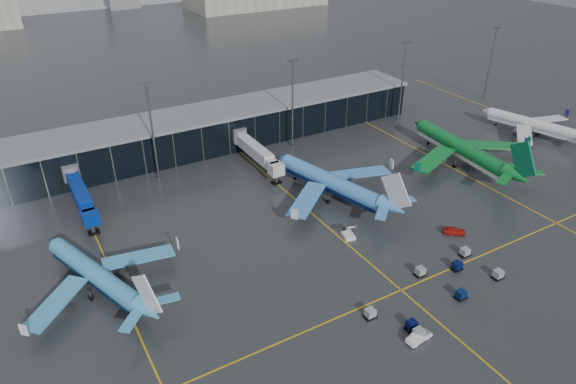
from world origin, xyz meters
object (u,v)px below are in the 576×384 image
service_van_red (454,231)px  airliner_aer_lingus (462,139)px  baggage_carts (439,290)px  airliner_ba (534,118)px  service_van_white (419,337)px  airliner_klm_near (331,173)px  mobile_airstair (348,234)px  airliner_arkefly (93,265)px

service_van_red → airliner_aer_lingus: bearing=-8.9°
baggage_carts → airliner_ba: bearing=27.4°
service_van_white → airliner_klm_near: bearing=-22.9°
airliner_klm_near → airliner_aer_lingus: 40.97m
service_van_white → airliner_ba: bearing=-68.3°
mobile_airstair → service_van_red: 22.93m
baggage_carts → service_van_white: 13.23m
airliner_ba → service_van_red: (-59.89, -27.13, -4.82)m
airliner_aer_lingus → service_van_white: (-54.75, -43.95, -6.03)m
service_van_red → airliner_klm_near: bearing=66.2°
airliner_arkefly → airliner_klm_near: bearing=-12.6°
airliner_ba → service_van_red: 65.92m
service_van_red → service_van_white: (-27.88, -19.43, -0.00)m
airliner_ba → mobile_airstair: (-80.29, -16.67, -4.86)m
airliner_arkefly → airliner_klm_near: 56.68m
airliner_aer_lingus → service_van_red: (-26.87, -24.53, -6.03)m
airliner_ba → baggage_carts: 86.28m
airliner_aer_lingus → airliner_ba: airliner_aer_lingus is taller
airliner_klm_near → airliner_arkefly: bearing=173.3°
airliner_arkefly → airliner_klm_near: airliner_klm_near is taller
airliner_klm_near → service_van_white: (-13.85, -46.32, -5.50)m
airliner_aer_lingus → airliner_klm_near: bearing=-177.9°
airliner_klm_near → service_van_white: airliner_klm_near is taller
airliner_arkefly → mobile_airstair: size_ratio=10.08×
mobile_airstair → service_van_white: mobile_airstair is taller
airliner_klm_near → baggage_carts: airliner_klm_near is taller
airliner_arkefly → baggage_carts: bearing=-50.8°
service_van_red → baggage_carts: bearing=165.6°
airliner_klm_near → mobile_airstair: airliner_klm_near is taller
airliner_aer_lingus → service_van_red: bearing=-132.2°
airliner_aer_lingus → baggage_carts: (-43.48, -37.02, -6.08)m
airliner_klm_near → mobile_airstair: 18.48m
baggage_carts → mobile_airstair: mobile_airstair is taller
airliner_klm_near → baggage_carts: 39.86m
mobile_airstair → baggage_carts: bearing=-67.9°
airliner_aer_lingus → mobile_airstair: (-47.28, -14.07, -6.07)m
airliner_ba → baggage_carts: bearing=-167.9°
airliner_aer_lingus → airliner_ba: bearing=9.9°
airliner_ba → airliner_klm_near: bearing=164.9°
airliner_aer_lingus → service_van_white: bearing=-135.8°
airliner_ba → service_van_white: size_ratio=7.51×
airliner_ba → airliner_aer_lingus: bearing=169.2°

